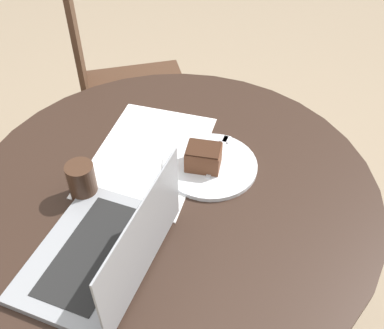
% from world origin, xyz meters
% --- Properties ---
extents(ground_plane, '(12.00, 12.00, 0.00)m').
position_xyz_m(ground_plane, '(0.00, 0.00, 0.00)').
color(ground_plane, gray).
extents(dining_table, '(1.04, 1.04, 0.72)m').
position_xyz_m(dining_table, '(0.00, 0.00, 0.54)').
color(dining_table, black).
rests_on(dining_table, ground_plane).
extents(chair, '(0.59, 0.59, 0.99)m').
position_xyz_m(chair, '(-0.46, -0.64, 0.51)').
color(chair, '#472D1E').
rests_on(chair, ground_plane).
extents(paper_document, '(0.48, 0.40, 0.00)m').
position_xyz_m(paper_document, '(-0.05, -0.12, 0.72)').
color(paper_document, white).
rests_on(paper_document, dining_table).
extents(plate, '(0.25, 0.25, 0.01)m').
position_xyz_m(plate, '(-0.11, 0.04, 0.72)').
color(plate, silver).
rests_on(plate, dining_table).
extents(cake_slice, '(0.10, 0.11, 0.06)m').
position_xyz_m(cake_slice, '(-0.09, 0.03, 0.76)').
color(cake_slice, brown).
rests_on(cake_slice, plate).
extents(fork, '(0.17, 0.07, 0.00)m').
position_xyz_m(fork, '(-0.16, 0.03, 0.73)').
color(fork, silver).
rests_on(fork, plate).
extents(coffee_glass, '(0.07, 0.07, 0.10)m').
position_xyz_m(coffee_glass, '(0.15, -0.16, 0.77)').
color(coffee_glass, '#3D2619').
rests_on(coffee_glass, dining_table).
extents(laptop, '(0.39, 0.33, 0.22)m').
position_xyz_m(laptop, '(0.26, 0.02, 0.75)').
color(laptop, gray).
rests_on(laptop, dining_table).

